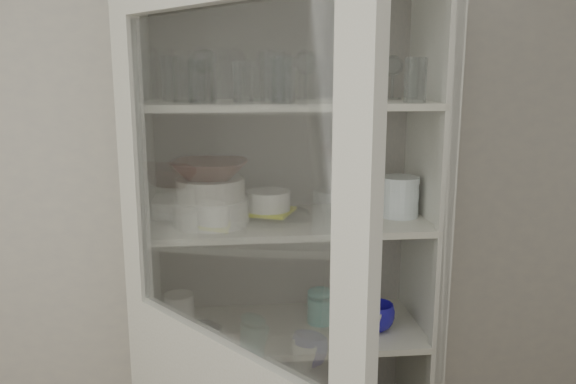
% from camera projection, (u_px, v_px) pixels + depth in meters
% --- Properties ---
extents(wall_back, '(3.60, 0.02, 2.60)m').
position_uv_depth(wall_back, '(230.00, 194.00, 2.13)').
color(wall_back, '#B8B4AB').
rests_on(wall_back, ground).
extents(pantry_cabinet, '(1.00, 0.45, 2.10)m').
position_uv_depth(pantry_cabinet, '(286.00, 298.00, 2.07)').
color(pantry_cabinet, beige).
rests_on(pantry_cabinet, floor).
extents(tumbler_0, '(0.08, 0.08, 0.14)m').
position_uv_depth(tumbler_0, '(185.00, 80.00, 1.71)').
color(tumbler_0, silver).
rests_on(tumbler_0, shelf_glass).
extents(tumbler_1, '(0.07, 0.07, 0.13)m').
position_uv_depth(tumbler_1, '(243.00, 82.00, 1.69)').
color(tumbler_1, silver).
rests_on(tumbler_1, shelf_glass).
extents(tumbler_2, '(0.10, 0.10, 0.16)m').
position_uv_depth(tumbler_2, '(203.00, 77.00, 1.69)').
color(tumbler_2, silver).
rests_on(tumbler_2, shelf_glass).
extents(tumbler_3, '(0.10, 0.10, 0.16)m').
position_uv_depth(tumbler_3, '(273.00, 77.00, 1.72)').
color(tumbler_3, silver).
rests_on(tumbler_3, shelf_glass).
extents(tumbler_4, '(0.09, 0.09, 0.14)m').
position_uv_depth(tumbler_4, '(284.00, 80.00, 1.70)').
color(tumbler_4, silver).
rests_on(tumbler_4, shelf_glass).
extents(tumbler_5, '(0.07, 0.07, 0.13)m').
position_uv_depth(tumbler_5, '(342.00, 81.00, 1.75)').
color(tumbler_5, silver).
rests_on(tumbler_5, shelf_glass).
extents(tumbler_6, '(0.09, 0.09, 0.14)m').
position_uv_depth(tumbler_6, '(415.00, 80.00, 1.72)').
color(tumbler_6, silver).
rests_on(tumbler_6, shelf_glass).
extents(tumbler_7, '(0.08, 0.08, 0.13)m').
position_uv_depth(tumbler_7, '(190.00, 80.00, 1.80)').
color(tumbler_7, silver).
rests_on(tumbler_7, shelf_glass).
extents(tumbler_8, '(0.09, 0.09, 0.14)m').
position_uv_depth(tumbler_8, '(173.00, 79.00, 1.83)').
color(tumbler_8, silver).
rests_on(tumbler_8, shelf_glass).
extents(tumbler_9, '(0.07, 0.07, 0.13)m').
position_uv_depth(tumbler_9, '(255.00, 81.00, 1.83)').
color(tumbler_9, silver).
rests_on(tumbler_9, shelf_glass).
extents(tumbler_10, '(0.08, 0.08, 0.15)m').
position_uv_depth(tumbler_10, '(280.00, 78.00, 1.81)').
color(tumbler_10, silver).
rests_on(tumbler_10, shelf_glass).
extents(tumbler_11, '(0.08, 0.08, 0.15)m').
position_uv_depth(tumbler_11, '(376.00, 78.00, 1.85)').
color(tumbler_11, silver).
rests_on(tumbler_11, shelf_glass).
extents(goblet_0, '(0.08, 0.08, 0.19)m').
position_uv_depth(goblet_0, '(205.00, 72.00, 1.88)').
color(goblet_0, silver).
rests_on(goblet_0, shelf_glass).
extents(goblet_1, '(0.08, 0.08, 0.19)m').
position_uv_depth(goblet_1, '(269.00, 73.00, 1.93)').
color(goblet_1, silver).
rests_on(goblet_1, shelf_glass).
extents(goblet_2, '(0.08, 0.08, 0.18)m').
position_uv_depth(goblet_2, '(306.00, 73.00, 1.94)').
color(goblet_2, silver).
rests_on(goblet_2, shelf_glass).
extents(goblet_3, '(0.07, 0.07, 0.17)m').
position_uv_depth(goblet_3, '(393.00, 76.00, 1.97)').
color(goblet_3, silver).
rests_on(goblet_3, shelf_glass).
extents(plate_stack_front, '(0.25, 0.25, 0.08)m').
position_uv_depth(plate_stack_front, '(211.00, 212.00, 1.85)').
color(plate_stack_front, white).
rests_on(plate_stack_front, shelf_plates).
extents(plate_stack_back, '(0.21, 0.21, 0.06)m').
position_uv_depth(plate_stack_back, '(172.00, 206.00, 2.00)').
color(plate_stack_back, white).
rests_on(plate_stack_back, shelf_plates).
extents(cream_bowl, '(0.26, 0.26, 0.07)m').
position_uv_depth(cream_bowl, '(210.00, 189.00, 1.84)').
color(cream_bowl, silver).
rests_on(cream_bowl, plate_stack_front).
extents(terracotta_bowl, '(0.27, 0.27, 0.06)m').
position_uv_depth(terracotta_bowl, '(210.00, 169.00, 1.83)').
color(terracotta_bowl, '#431F18').
rests_on(terracotta_bowl, cream_bowl).
extents(glass_platter, '(0.38, 0.38, 0.02)m').
position_uv_depth(glass_platter, '(268.00, 215.00, 1.94)').
color(glass_platter, silver).
rests_on(glass_platter, shelf_plates).
extents(yellow_trivet, '(0.21, 0.21, 0.01)m').
position_uv_depth(yellow_trivet, '(268.00, 211.00, 1.94)').
color(yellow_trivet, yellow).
rests_on(yellow_trivet, glass_platter).
extents(white_ramekin, '(0.18, 0.18, 0.07)m').
position_uv_depth(white_ramekin, '(268.00, 200.00, 1.93)').
color(white_ramekin, white).
rests_on(white_ramekin, yellow_trivet).
extents(grey_bowl_stack, '(0.13, 0.13, 0.14)m').
position_uv_depth(grey_bowl_stack, '(399.00, 197.00, 1.95)').
color(grey_bowl_stack, silver).
rests_on(grey_bowl_stack, shelf_plates).
extents(mug_blue, '(0.16, 0.16, 0.10)m').
position_uv_depth(mug_blue, '(377.00, 317.00, 1.98)').
color(mug_blue, '#171EA1').
rests_on(mug_blue, shelf_mugs).
extents(mug_teal, '(0.10, 0.10, 0.09)m').
position_uv_depth(mug_teal, '(327.00, 308.00, 2.07)').
color(mug_teal, teal).
rests_on(mug_teal, shelf_mugs).
extents(mug_white, '(0.10, 0.10, 0.08)m').
position_uv_depth(mug_white, '(368.00, 324.00, 1.94)').
color(mug_white, white).
rests_on(mug_white, shelf_mugs).
extents(teal_jar, '(0.10, 0.10, 0.11)m').
position_uv_depth(teal_jar, '(320.00, 307.00, 2.04)').
color(teal_jar, teal).
rests_on(teal_jar, shelf_mugs).
extents(measuring_cups, '(0.10, 0.10, 0.04)m').
position_uv_depth(measuring_cups, '(201.00, 331.00, 1.93)').
color(measuring_cups, '#BDBDBD').
rests_on(measuring_cups, shelf_mugs).
extents(white_canister, '(0.13, 0.13, 0.12)m').
position_uv_depth(white_canister, '(179.00, 311.00, 1.99)').
color(white_canister, white).
rests_on(white_canister, shelf_mugs).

